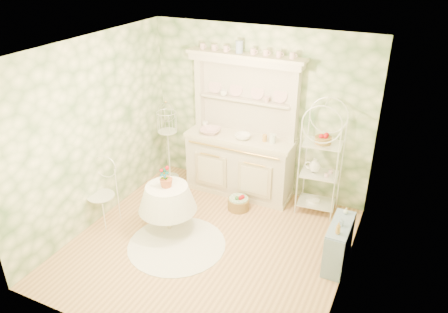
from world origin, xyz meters
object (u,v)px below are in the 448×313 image
at_px(cafe_chair, 100,194).
at_px(floor_basket, 238,203).
at_px(bakers_rack, 321,155).
at_px(round_table, 168,210).
at_px(birdcage_stand, 168,142).
at_px(side_shelf, 338,244).
at_px(kitchen_dresser, 240,128).

bearing_deg(cafe_chair, floor_basket, 23.91).
bearing_deg(bakers_rack, round_table, -148.06).
xyz_separation_m(round_table, birdcage_stand, (-0.78, 1.29, 0.40)).
bearing_deg(floor_basket, cafe_chair, -145.01).
height_order(bakers_rack, birdcage_stand, bakers_rack).
xyz_separation_m(bakers_rack, cafe_chair, (-2.80, -1.65, -0.48)).
relative_size(side_shelf, floor_basket, 2.32).
relative_size(kitchen_dresser, cafe_chair, 2.37).
xyz_separation_m(round_table, cafe_chair, (-0.98, -0.27, 0.17)).
bearing_deg(kitchen_dresser, birdcage_stand, -174.34).
height_order(bakers_rack, cafe_chair, bakers_rack).
distance_m(cafe_chair, floor_basket, 2.09).
bearing_deg(floor_basket, side_shelf, -20.63).
bearing_deg(side_shelf, birdcage_stand, 154.61).
bearing_deg(floor_basket, bakers_rack, 23.09).
height_order(kitchen_dresser, cafe_chair, kitchen_dresser).
height_order(kitchen_dresser, floor_basket, kitchen_dresser).
bearing_deg(kitchen_dresser, floor_basket, -67.73).
bearing_deg(kitchen_dresser, bakers_rack, -1.31).
distance_m(bakers_rack, birdcage_stand, 2.61).
height_order(bakers_rack, side_shelf, bakers_rack).
height_order(bakers_rack, round_table, bakers_rack).
bearing_deg(birdcage_stand, bakers_rack, 2.13).
relative_size(kitchen_dresser, side_shelf, 3.19).
relative_size(kitchen_dresser, bakers_rack, 1.19).
bearing_deg(side_shelf, floor_basket, 151.67).
height_order(round_table, birdcage_stand, birdcage_stand).
bearing_deg(birdcage_stand, floor_basket, -14.25).
distance_m(bakers_rack, round_table, 2.38).
distance_m(kitchen_dresser, floor_basket, 1.18).
bearing_deg(bakers_rack, kitchen_dresser, 173.29).
height_order(cafe_chair, floor_basket, cafe_chair).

